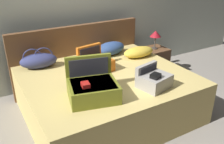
{
  "coord_description": "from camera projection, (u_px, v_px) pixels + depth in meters",
  "views": [
    {
      "loc": [
        -1.42,
        -2.18,
        1.97
      ],
      "look_at": [
        0.0,
        0.26,
        0.68
      ],
      "focal_mm": 39.89,
      "sensor_mm": 36.0,
      "label": 1
    }
  ],
  "objects": [
    {
      "name": "back_wall",
      "position": [
        68.0,
        5.0,
        3.94
      ],
      "size": [
        8.0,
        0.1,
        2.6
      ],
      "primitive_type": "cube",
      "color": "#B7C1B2",
      "rests_on": "ground"
    },
    {
      "name": "bed",
      "position": [
        107.0,
        94.0,
        3.38
      ],
      "size": [
        2.09,
        1.8,
        0.58
      ],
      "primitive_type": "cube",
      "color": "tan",
      "rests_on": "ground"
    },
    {
      "name": "headboard",
      "position": [
        79.0,
        57.0,
        4.02
      ],
      "size": [
        2.14,
        0.08,
        1.04
      ],
      "primitive_type": "cube",
      "color": "brown",
      "rests_on": "ground"
    },
    {
      "name": "hard_case_medium",
      "position": [
        96.0,
        63.0,
        3.37
      ],
      "size": [
        0.44,
        0.42,
        0.32
      ],
      "rotation": [
        0.0,
        0.0,
        0.17
      ],
      "color": "#D16619",
      "rests_on": "bed"
    },
    {
      "name": "hard_case_small",
      "position": [
        154.0,
        80.0,
        2.92
      ],
      "size": [
        0.4,
        0.37,
        0.26
      ],
      "rotation": [
        0.0,
        0.0,
        0.22
      ],
      "color": "gray",
      "rests_on": "bed"
    },
    {
      "name": "hard_case_large",
      "position": [
        93.0,
        88.0,
        2.69
      ],
      "size": [
        0.61,
        0.57,
        0.42
      ],
      "rotation": [
        0.0,
        0.0,
        -0.24
      ],
      "color": "olive",
      "rests_on": "bed"
    },
    {
      "name": "table_lamp",
      "position": [
        155.0,
        34.0,
        4.29
      ],
      "size": [
        0.19,
        0.19,
        0.33
      ],
      "color": "#3F3833",
      "rests_on": "nightstand"
    },
    {
      "name": "ground_plane",
      "position": [
        122.0,
        127.0,
        3.18
      ],
      "size": [
        12.0,
        12.0,
        0.0
      ],
      "primitive_type": "plane",
      "color": "gray"
    },
    {
      "name": "pillow_near_headboard",
      "position": [
        111.0,
        48.0,
        3.93
      ],
      "size": [
        0.56,
        0.38,
        0.2
      ],
      "primitive_type": "ellipsoid",
      "rotation": [
        0.0,
        0.0,
        0.18
      ],
      "color": "navy",
      "rests_on": "bed"
    },
    {
      "name": "pillow_center_head",
      "position": [
        139.0,
        52.0,
        3.83
      ],
      "size": [
        0.52,
        0.26,
        0.16
      ],
      "primitive_type": "ellipsoid",
      "rotation": [
        0.0,
        0.0,
        -0.01
      ],
      "color": "gold",
      "rests_on": "bed"
    },
    {
      "name": "nightstand",
      "position": [
        153.0,
        62.0,
        4.51
      ],
      "size": [
        0.44,
        0.4,
        0.51
      ],
      "primitive_type": "cube",
      "color": "brown",
      "rests_on": "ground"
    },
    {
      "name": "duffel_bag",
      "position": [
        39.0,
        61.0,
        3.44
      ],
      "size": [
        0.54,
        0.33,
        0.29
      ],
      "rotation": [
        0.0,
        0.0,
        -0.16
      ],
      "color": "navy",
      "rests_on": "bed"
    }
  ]
}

